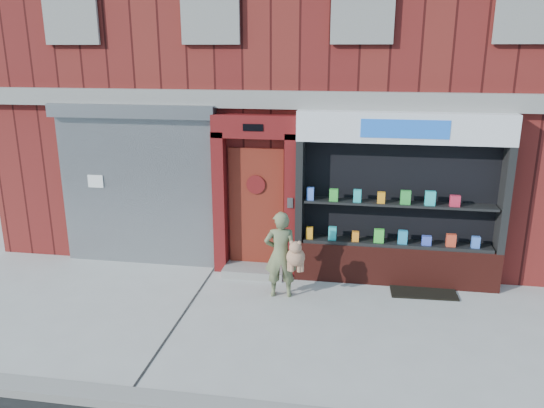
# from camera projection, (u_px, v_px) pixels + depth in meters

# --- Properties ---
(ground) EXTENTS (80.00, 80.00, 0.00)m
(ground) POSITION_uv_depth(u_px,v_px,m) (281.00, 323.00, 7.99)
(ground) COLOR #9E9E99
(ground) RESTS_ON ground
(building) EXTENTS (12.00, 8.16, 8.00)m
(building) POSITION_uv_depth(u_px,v_px,m) (319.00, 48.00, 12.54)
(building) COLOR #5E1715
(building) RESTS_ON ground
(shutter_bay) EXTENTS (3.10, 0.30, 3.04)m
(shutter_bay) POSITION_uv_depth(u_px,v_px,m) (137.00, 176.00, 9.80)
(shutter_bay) COLOR gray
(shutter_bay) RESTS_ON ground
(red_door_bay) EXTENTS (1.52, 0.58, 2.90)m
(red_door_bay) POSITION_uv_depth(u_px,v_px,m) (255.00, 196.00, 9.46)
(red_door_bay) COLOR #5E1011
(red_door_bay) RESTS_ON ground
(pharmacy_bay) EXTENTS (3.50, 0.41, 3.00)m
(pharmacy_bay) POSITION_uv_depth(u_px,v_px,m) (398.00, 208.00, 9.05)
(pharmacy_bay) COLOR #4F1812
(pharmacy_bay) RESTS_ON ground
(woman) EXTENTS (0.71, 0.51, 1.47)m
(woman) POSITION_uv_depth(u_px,v_px,m) (282.00, 255.00, 8.67)
(woman) COLOR #636B46
(woman) RESTS_ON ground
(doormat) EXTENTS (1.12, 0.80, 0.03)m
(doormat) POSITION_uv_depth(u_px,v_px,m) (422.00, 289.00, 9.10)
(doormat) COLOR black
(doormat) RESTS_ON ground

